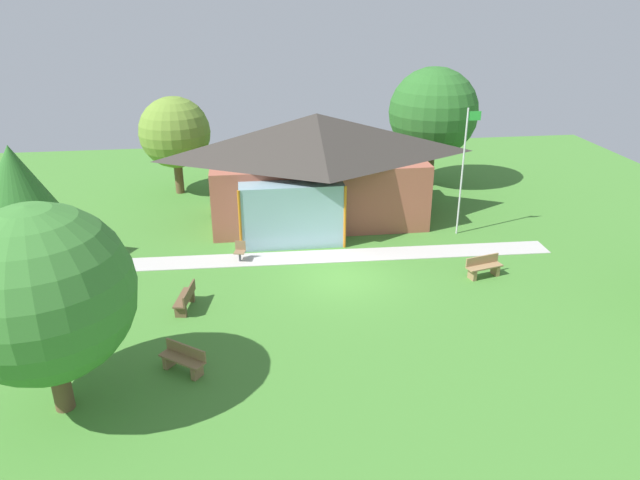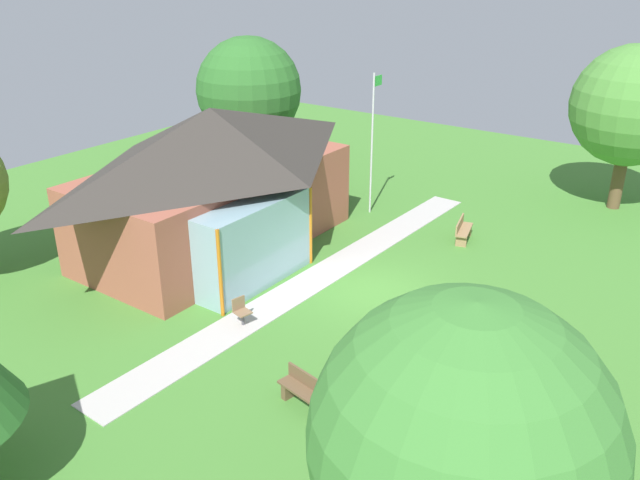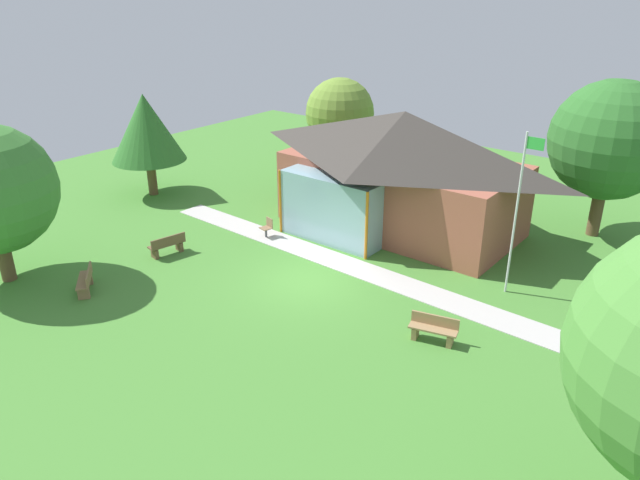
% 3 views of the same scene
% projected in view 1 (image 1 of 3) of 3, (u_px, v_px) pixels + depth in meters
% --- Properties ---
extents(ground_plane, '(44.00, 44.00, 0.00)m').
position_uv_depth(ground_plane, '(343.00, 277.00, 23.60)').
color(ground_plane, '#478433').
extents(pavilion, '(11.05, 6.91, 5.21)m').
position_uv_depth(pavilion, '(316.00, 166.00, 28.46)').
color(pavilion, '#A35642').
rests_on(pavilion, ground_plane).
extents(footpath, '(18.73, 1.83, 0.03)m').
position_uv_depth(footpath, '(335.00, 256.00, 25.43)').
color(footpath, '#BCB7B2').
rests_on(footpath, ground_plane).
extents(flagpole, '(0.64, 0.08, 5.84)m').
position_uv_depth(flagpole, '(463.00, 167.00, 26.55)').
color(flagpole, silver).
rests_on(flagpole, ground_plane).
extents(bench_mid_left, '(0.71, 1.56, 0.84)m').
position_uv_depth(bench_mid_left, '(186.00, 299.00, 21.13)').
color(bench_mid_left, brown).
rests_on(bench_mid_left, ground_plane).
extents(bench_front_left, '(1.46, 1.26, 0.84)m').
position_uv_depth(bench_front_left, '(183.00, 360.00, 17.70)').
color(bench_front_left, olive).
rests_on(bench_front_left, ground_plane).
extents(bench_mid_right, '(1.56, 0.80, 0.84)m').
position_uv_depth(bench_mid_right, '(484.00, 267.00, 23.53)').
color(bench_mid_right, '#9E7A51').
rests_on(bench_mid_right, ground_plane).
extents(patio_chair_west, '(0.53, 0.53, 0.86)m').
position_uv_depth(patio_chair_west, '(240.00, 252.00, 24.85)').
color(patio_chair_west, '#8C6B4C').
rests_on(patio_chair_west, ground_plane).
extents(tree_behind_pavilion_left, '(3.82, 3.82, 5.33)m').
position_uv_depth(tree_behind_pavilion_left, '(175.00, 133.00, 31.98)').
color(tree_behind_pavilion_left, brown).
rests_on(tree_behind_pavilion_left, ground_plane).
extents(tree_behind_pavilion_right, '(4.95, 4.95, 6.69)m').
position_uv_depth(tree_behind_pavilion_right, '(433.00, 113.00, 32.98)').
color(tree_behind_pavilion_right, brown).
rests_on(tree_behind_pavilion_right, ground_plane).
extents(tree_west_hedge, '(3.70, 3.70, 5.16)m').
position_uv_depth(tree_west_hedge, '(16.00, 187.00, 23.02)').
color(tree_west_hedge, brown).
rests_on(tree_west_hedge, ground_plane).
extents(tree_lawn_corner, '(4.66, 4.66, 5.88)m').
position_uv_depth(tree_lawn_corner, '(42.00, 294.00, 14.91)').
color(tree_lawn_corner, brown).
rests_on(tree_lawn_corner, ground_plane).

